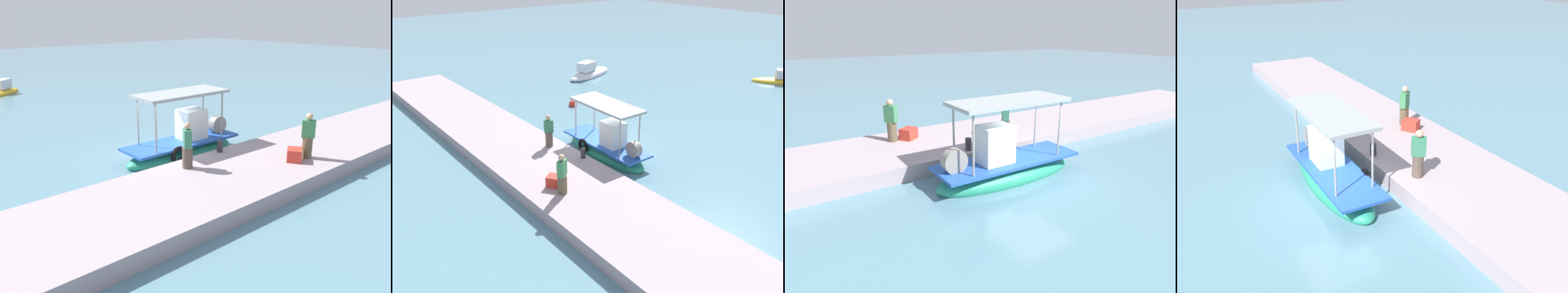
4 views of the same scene
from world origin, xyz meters
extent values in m
plane|color=slate|center=(0.00, 0.00, 0.00)|extent=(120.00, 120.00, 0.00)
cube|color=#A29298|center=(0.00, -4.01, 0.28)|extent=(36.00, 4.30, 0.57)
ellipsoid|color=#26926D|center=(0.91, -0.33, 0.13)|extent=(5.44, 1.74, 0.95)
cube|color=#2553B3|center=(0.91, -0.33, 0.65)|extent=(5.22, 1.73, 0.10)
cube|color=silver|center=(1.45, -0.34, 1.29)|extent=(1.12, 0.92, 1.38)
cylinder|color=gray|center=(2.65, 0.27, 1.63)|extent=(0.07, 0.07, 2.05)
cylinder|color=gray|center=(2.63, -0.98, 1.63)|extent=(0.07, 0.07, 2.05)
cylinder|color=gray|center=(-0.81, 0.33, 1.63)|extent=(0.07, 0.07, 2.05)
cylinder|color=gray|center=(-0.83, -0.92, 1.63)|extent=(0.07, 0.07, 2.05)
cube|color=#9BA2A2|center=(0.91, -0.33, 2.72)|extent=(3.99, 1.72, 0.12)
torus|color=black|center=(0.09, -1.16, 0.45)|extent=(0.74, 0.19, 0.74)
cylinder|color=gray|center=(2.97, -0.36, 1.05)|extent=(0.81, 0.36, 0.80)
cylinder|color=brown|center=(-0.75, -2.68, 0.96)|extent=(0.51, 0.51, 0.78)
cube|color=#347855|center=(-0.75, -2.68, 1.67)|extent=(0.47, 0.54, 0.64)
sphere|color=tan|center=(-0.75, -2.68, 2.12)|extent=(0.25, 0.25, 0.25)
cylinder|color=brown|center=(3.40, -4.83, 0.97)|extent=(0.54, 0.54, 0.81)
cube|color=#3D8651|center=(3.40, -4.83, 1.71)|extent=(0.51, 0.56, 0.67)
sphere|color=tan|center=(3.40, -4.83, 2.18)|extent=(0.26, 0.26, 0.26)
cylinder|color=#2D2D33|center=(1.37, -2.17, 0.81)|extent=(0.24, 0.24, 0.48)
cube|color=red|center=(2.75, -4.74, 0.80)|extent=(0.84, 0.81, 0.47)
sphere|color=red|center=(-6.28, 2.96, 0.11)|extent=(0.56, 0.56, 0.56)
ellipsoid|color=silver|center=(-11.62, 8.78, 0.15)|extent=(2.97, 5.32, 0.80)
cube|color=silver|center=(-11.48, 8.29, 0.92)|extent=(1.35, 1.73, 0.75)
ellipsoid|color=gold|center=(-0.44, 19.39, 0.06)|extent=(4.04, 3.48, 0.62)
camera|label=1|loc=(-9.79, -13.47, 5.91)|focal=38.53mm
camera|label=2|loc=(15.36, -13.11, 9.38)|focal=37.93mm
camera|label=3|loc=(7.65, 8.36, 4.92)|focal=31.35mm
camera|label=4|loc=(-10.72, 4.56, 7.31)|focal=38.07mm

